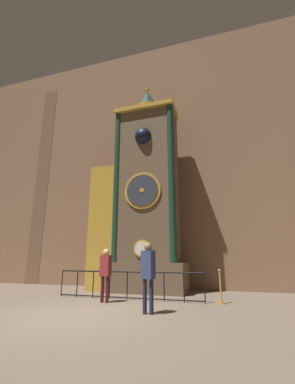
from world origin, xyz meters
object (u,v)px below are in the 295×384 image
clock_tower (140,198)px  visitor_near (106,269)px  visitor_far (148,270)px  stanchion_post (221,292)px

clock_tower → visitor_near: 4.13m
visitor_far → clock_tower: bearing=130.8°
visitor_far → stanchion_post: bearing=69.5°
clock_tower → stanchion_post: clock_tower is taller
clock_tower → visitor_near: size_ratio=5.81×
visitor_far → stanchion_post: 2.87m
clock_tower → visitor_near: (-0.20, -2.78, -3.05)m
stanchion_post → clock_tower: bearing=151.1°
clock_tower → visitor_far: clock_tower is taller
visitor_near → visitor_far: size_ratio=0.94×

